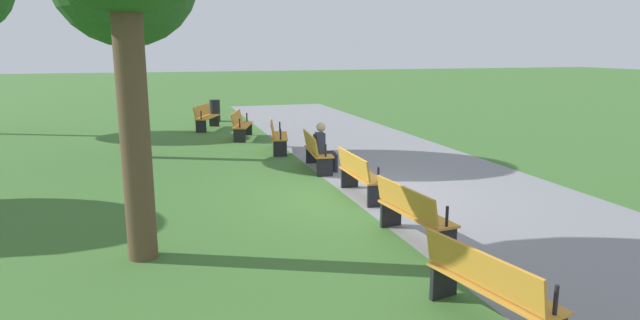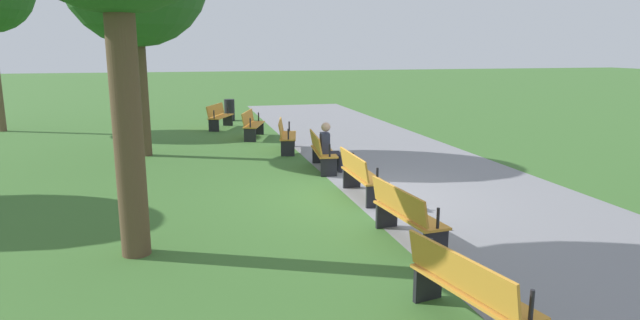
{
  "view_description": "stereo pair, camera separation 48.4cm",
  "coord_description": "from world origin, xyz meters",
  "px_view_note": "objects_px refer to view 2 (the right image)",
  "views": [
    {
      "loc": [
        9.7,
        -3.81,
        2.92
      ],
      "look_at": [
        0.0,
        -0.88,
        0.8
      ],
      "focal_mm": 30.16,
      "sensor_mm": 36.0,
      "label": 1
    },
    {
      "loc": [
        9.82,
        -3.34,
        2.92
      ],
      "look_at": [
        0.0,
        -0.88,
        0.8
      ],
      "focal_mm": 30.16,
      "sensor_mm": 36.0,
      "label": 2
    }
  ],
  "objects_px": {
    "bench_0": "(219,116)",
    "bench_5": "(406,213)",
    "bench_2": "(286,135)",
    "bench_3": "(321,151)",
    "person_seated": "(329,146)",
    "bench_1": "(252,124)",
    "bench_6": "(468,289)",
    "trash_bin": "(229,110)",
    "bench_4": "(360,174)"
  },
  "relations": [
    {
      "from": "bench_0",
      "to": "bench_4",
      "type": "bearing_deg",
      "value": 35.31
    },
    {
      "from": "bench_3",
      "to": "person_seated",
      "type": "bearing_deg",
      "value": 25.97
    },
    {
      "from": "bench_5",
      "to": "person_seated",
      "type": "xyz_separation_m",
      "value": [
        -4.9,
        0.11,
        0.17
      ]
    },
    {
      "from": "bench_0",
      "to": "bench_1",
      "type": "height_order",
      "value": "same"
    },
    {
      "from": "bench_6",
      "to": "trash_bin",
      "type": "height_order",
      "value": "bench_6"
    },
    {
      "from": "bench_0",
      "to": "bench_2",
      "type": "distance_m",
      "value": 5.2
    },
    {
      "from": "bench_0",
      "to": "bench_1",
      "type": "distance_m",
      "value": 2.61
    },
    {
      "from": "bench_0",
      "to": "bench_3",
      "type": "xyz_separation_m",
      "value": [
        7.54,
        1.97,
        0.0
      ]
    },
    {
      "from": "bench_1",
      "to": "person_seated",
      "type": "relative_size",
      "value": 1.4
    },
    {
      "from": "bench_4",
      "to": "person_seated",
      "type": "xyz_separation_m",
      "value": [
        -2.3,
        -0.02,
        0.17
      ]
    },
    {
      "from": "bench_2",
      "to": "bench_3",
      "type": "relative_size",
      "value": 1.01
    },
    {
      "from": "bench_4",
      "to": "bench_5",
      "type": "height_order",
      "value": "same"
    },
    {
      "from": "bench_2",
      "to": "trash_bin",
      "type": "relative_size",
      "value": 1.93
    },
    {
      "from": "bench_1",
      "to": "bench_3",
      "type": "distance_m",
      "value": 5.21
    },
    {
      "from": "bench_0",
      "to": "bench_2",
      "type": "relative_size",
      "value": 0.99
    },
    {
      "from": "bench_1",
      "to": "bench_5",
      "type": "height_order",
      "value": "same"
    },
    {
      "from": "bench_5",
      "to": "bench_6",
      "type": "bearing_deg",
      "value": -14.69
    },
    {
      "from": "bench_1",
      "to": "bench_4",
      "type": "bearing_deg",
      "value": 26.48
    },
    {
      "from": "bench_1",
      "to": "bench_5",
      "type": "xyz_separation_m",
      "value": [
        10.3,
        1.06,
        0.0
      ]
    },
    {
      "from": "bench_2",
      "to": "bench_3",
      "type": "xyz_separation_m",
      "value": [
        2.58,
        0.4,
        0.0
      ]
    },
    {
      "from": "bench_3",
      "to": "bench_5",
      "type": "xyz_separation_m",
      "value": [
        5.21,
        0.0,
        0.0
      ]
    },
    {
      "from": "trash_bin",
      "to": "bench_2",
      "type": "bearing_deg",
      "value": 8.14
    },
    {
      "from": "bench_5",
      "to": "bench_6",
      "type": "xyz_separation_m",
      "value": [
        2.58,
        -0.4,
        0.0
      ]
    },
    {
      "from": "bench_1",
      "to": "trash_bin",
      "type": "xyz_separation_m",
      "value": [
        -4.61,
        -0.36,
        -0.03
      ]
    },
    {
      "from": "bench_4",
      "to": "bench_3",
      "type": "bearing_deg",
      "value": -177.07
    },
    {
      "from": "bench_4",
      "to": "bench_5",
      "type": "bearing_deg",
      "value": -2.93
    },
    {
      "from": "bench_0",
      "to": "bench_5",
      "type": "height_order",
      "value": "same"
    },
    {
      "from": "bench_3",
      "to": "trash_bin",
      "type": "xyz_separation_m",
      "value": [
        -9.71,
        -1.42,
        -0.03
      ]
    },
    {
      "from": "bench_3",
      "to": "person_seated",
      "type": "height_order",
      "value": "person_seated"
    },
    {
      "from": "bench_4",
      "to": "bench_6",
      "type": "distance_m",
      "value": 5.21
    },
    {
      "from": "bench_2",
      "to": "person_seated",
      "type": "relative_size",
      "value": 1.4
    },
    {
      "from": "bench_3",
      "to": "bench_2",
      "type": "bearing_deg",
      "value": -165.31
    },
    {
      "from": "bench_1",
      "to": "bench_4",
      "type": "height_order",
      "value": "same"
    },
    {
      "from": "bench_1",
      "to": "person_seated",
      "type": "xyz_separation_m",
      "value": [
        5.4,
        1.17,
        0.17
      ]
    },
    {
      "from": "bench_4",
      "to": "trash_bin",
      "type": "bearing_deg",
      "value": -172.82
    },
    {
      "from": "bench_6",
      "to": "trash_bin",
      "type": "bearing_deg",
      "value": 171.55
    },
    {
      "from": "bench_1",
      "to": "trash_bin",
      "type": "bearing_deg",
      "value": -157.85
    },
    {
      "from": "bench_0",
      "to": "person_seated",
      "type": "bearing_deg",
      "value": 38.45
    },
    {
      "from": "bench_3",
      "to": "bench_4",
      "type": "height_order",
      "value": "same"
    },
    {
      "from": "bench_4",
      "to": "bench_1",
      "type": "bearing_deg",
      "value": -171.2
    },
    {
      "from": "bench_4",
      "to": "bench_6",
      "type": "height_order",
      "value": "same"
    },
    {
      "from": "bench_6",
      "to": "bench_2",
      "type": "bearing_deg",
      "value": 168.21
    },
    {
      "from": "bench_5",
      "to": "bench_0",
      "type": "bearing_deg",
      "value": -177.1
    },
    {
      "from": "bench_4",
      "to": "bench_2",
      "type": "bearing_deg",
      "value": -174.14
    },
    {
      "from": "trash_bin",
      "to": "bench_0",
      "type": "bearing_deg",
      "value": -14.32
    },
    {
      "from": "person_seated",
      "to": "bench_6",
      "type": "bearing_deg",
      "value": 2.0
    },
    {
      "from": "bench_3",
      "to": "bench_1",
      "type": "bearing_deg",
      "value": -162.38
    },
    {
      "from": "bench_1",
      "to": "bench_2",
      "type": "bearing_deg",
      "value": 32.34
    },
    {
      "from": "bench_3",
      "to": "person_seated",
      "type": "distance_m",
      "value": 0.36
    },
    {
      "from": "person_seated",
      "to": "trash_bin",
      "type": "height_order",
      "value": "person_seated"
    }
  ]
}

